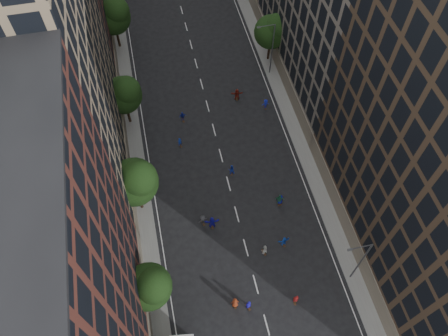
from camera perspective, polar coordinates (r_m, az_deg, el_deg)
name	(u,v)px	position (r m, az deg, el deg)	size (l,w,h in m)	color
ground	(208,109)	(63.52, -2.07, 7.76)	(240.00, 240.00, 0.00)	black
sidewalk_left	(120,85)	(68.42, -13.43, 10.55)	(4.00, 105.00, 0.15)	slate
sidewalk_right	(274,60)	(70.82, 6.50, 13.83)	(4.00, 105.00, 0.15)	slate
bldg_left_a	(30,305)	(37.00, -23.98, -16.05)	(14.00, 22.00, 30.00)	#572921
bldg_left_b	(28,64)	(49.08, -24.27, 12.24)	(14.00, 26.00, 34.00)	#8F795D
tree_left_1	(150,286)	(45.02, -9.65, -15.00)	(4.80, 4.80, 8.21)	black
tree_left_2	(135,181)	(49.66, -11.49, -1.68)	(5.60, 5.60, 9.45)	black
tree_left_3	(124,94)	(58.90, -12.92, 9.43)	(5.00, 5.00, 8.58)	black
tree_left_4	(114,15)	(70.84, -14.23, 18.79)	(5.40, 5.40, 9.08)	black
tree_right_a	(273,30)	(67.29, 6.36, 17.43)	(5.00, 5.00, 8.39)	black
streetlamp_near	(360,260)	(47.86, 17.34, -11.40)	(2.64, 0.22, 9.06)	#595B60
streetlamp_far	(271,47)	(65.26, 6.16, 15.46)	(2.64, 0.22, 9.06)	#595B60
skater_1	(248,305)	(48.80, 3.21, -17.42)	(0.66, 0.43, 1.81)	#1C15B0
skater_5	(284,241)	(51.83, 7.85, -9.47)	(1.46, 0.47, 1.58)	blue
skater_6	(235,303)	(48.81, 1.45, -17.17)	(0.89, 0.58, 1.82)	maroon
skater_7	(296,299)	(49.55, 9.37, -16.54)	(0.64, 0.42, 1.75)	maroon
skater_8	(264,250)	(51.10, 5.27, -10.59)	(0.81, 0.63, 1.67)	silver
skater_9	(203,220)	(52.55, -2.80, -6.81)	(1.07, 0.62, 1.66)	#38383C
skater_10	(280,200)	(54.08, 7.26, -4.12)	(1.13, 0.47, 1.92)	#1F683F
skater_11	(212,223)	(52.21, -1.56, -7.13)	(1.80, 0.57, 1.94)	#1915AE
skater_12	(280,199)	(54.28, 7.36, -4.10)	(0.79, 0.52, 1.62)	#1516AD
skater_13	(180,142)	(59.03, -5.81, 3.38)	(0.55, 0.36, 1.51)	#1535AD
skater_14	(231,170)	(56.10, 0.97, -0.22)	(0.80, 0.63, 1.66)	#1631B7
skater_15	(265,104)	(63.29, 5.44, 8.32)	(1.01, 0.58, 1.57)	#1520B0
skater_16	(183,117)	(61.70, -5.42, 6.70)	(0.95, 0.40, 1.63)	#13219E
skater_17	(237,95)	(64.05, 1.70, 9.57)	(1.76, 0.56, 1.90)	maroon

